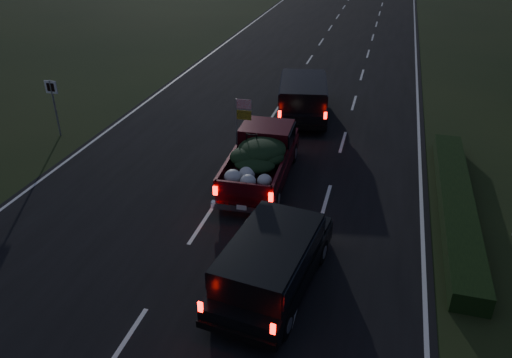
% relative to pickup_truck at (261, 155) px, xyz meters
% --- Properties ---
extents(ground, '(120.00, 120.00, 0.00)m').
position_rel_pickup_truck_xyz_m(ground, '(-1.07, -3.39, -1.02)').
color(ground, black).
rests_on(ground, ground).
extents(road_asphalt, '(14.00, 120.00, 0.02)m').
position_rel_pickup_truck_xyz_m(road_asphalt, '(-1.07, -3.39, -1.01)').
color(road_asphalt, black).
rests_on(road_asphalt, ground).
extents(hedge_row, '(1.00, 10.00, 0.60)m').
position_rel_pickup_truck_xyz_m(hedge_row, '(6.73, -0.39, -0.72)').
color(hedge_row, black).
rests_on(hedge_row, ground).
extents(route_sign, '(0.55, 0.08, 2.50)m').
position_rel_pickup_truck_xyz_m(route_sign, '(-9.57, 1.61, 0.64)').
color(route_sign, gray).
rests_on(route_sign, ground).
extents(pickup_truck, '(2.20, 5.27, 2.73)m').
position_rel_pickup_truck_xyz_m(pickup_truck, '(0.00, 0.00, 0.00)').
color(pickup_truck, '#3E080F').
rests_on(pickup_truck, ground).
extents(lead_suv, '(3.03, 5.48, 1.49)m').
position_rel_pickup_truck_xyz_m(lead_suv, '(0.31, 6.49, 0.11)').
color(lead_suv, black).
rests_on(lead_suv, ground).
extents(rear_suv, '(2.52, 4.86, 1.34)m').
position_rel_pickup_truck_xyz_m(rear_suv, '(1.77, -5.75, -0.01)').
color(rear_suv, black).
rests_on(rear_suv, ground).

